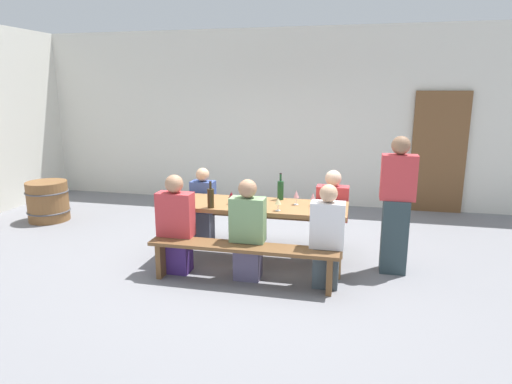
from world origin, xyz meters
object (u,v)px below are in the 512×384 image
(wine_glass_1, at_px, (296,195))
(seated_guest_near_1, at_px, (248,232))
(wine_bottle_0, at_px, (211,198))
(wine_bottle_2, at_px, (280,190))
(wooden_door, at_px, (439,153))
(seated_guest_near_0, at_px, (176,227))
(seated_guest_near_2, at_px, (327,239))
(wine_glass_2, at_px, (231,195))
(standing_host, at_px, (396,208))
(wine_bottle_1, at_px, (250,198))
(wine_glass_0, at_px, (278,202))
(bench_far, at_px, (267,219))
(seated_guest_far_0, at_px, (203,208))
(bench_near, at_px, (242,253))
(wine_barrel, at_px, (48,201))
(wine_glass_3, at_px, (313,197))
(seated_guest_far_1, at_px, (332,214))
(tasting_table, at_px, (256,210))

(wine_glass_1, relative_size, seated_guest_near_1, 0.15)
(wine_bottle_0, height_order, wine_bottle_2, wine_bottle_2)
(wooden_door, distance_m, seated_guest_near_0, 4.92)
(wine_bottle_2, distance_m, seated_guest_near_2, 1.09)
(wine_glass_2, distance_m, standing_host, 1.96)
(wine_bottle_1, xyz_separation_m, wine_bottle_2, (0.30, 0.44, 0.02))
(wine_bottle_0, bearing_deg, seated_guest_near_0, -147.49)
(wine_bottle_1, bearing_deg, seated_guest_near_1, -79.88)
(wine_bottle_2, height_order, wine_glass_0, wine_bottle_2)
(seated_guest_near_0, bearing_deg, bench_far, -35.11)
(seated_guest_near_0, distance_m, seated_guest_near_2, 1.75)
(seated_guest_near_0, relative_size, seated_guest_near_1, 1.01)
(seated_guest_near_1, xyz_separation_m, seated_guest_near_2, (0.89, 0.00, -0.01))
(bench_far, distance_m, wine_glass_2, 0.95)
(wine_bottle_2, relative_size, seated_guest_far_0, 0.32)
(bench_near, xyz_separation_m, seated_guest_near_0, (-0.84, 0.15, 0.20))
(wine_glass_1, bearing_deg, wine_barrel, 167.73)
(wine_bottle_0, xyz_separation_m, wine_glass_1, (0.97, 0.37, 0.00))
(wine_bottle_2, distance_m, seated_guest_far_0, 1.21)
(wine_bottle_2, distance_m, wine_glass_3, 0.49)
(seated_guest_near_2, distance_m, seated_guest_far_1, 1.05)
(standing_host, bearing_deg, seated_guest_near_0, 13.01)
(wine_barrel, bearing_deg, seated_guest_far_0, -9.26)
(seated_guest_near_1, relative_size, seated_guest_far_1, 1.04)
(wine_bottle_0, height_order, seated_guest_far_0, seated_guest_far_0)
(bench_near, height_order, seated_guest_near_0, seated_guest_near_0)
(wine_glass_0, distance_m, wine_glass_1, 0.36)
(tasting_table, relative_size, seated_guest_near_0, 1.89)
(wine_glass_2, bearing_deg, tasting_table, 15.35)
(wine_glass_3, bearing_deg, wine_glass_0, -139.61)
(seated_guest_near_2, bearing_deg, seated_guest_far_1, 0.53)
(wine_glass_2, bearing_deg, wine_bottle_1, -16.79)
(bench_far, xyz_separation_m, standing_host, (1.66, -0.62, 0.43))
(seated_guest_near_1, bearing_deg, wine_bottle_2, -15.83)
(bench_far, distance_m, seated_guest_near_1, 1.21)
(standing_host, bearing_deg, seated_guest_near_2, 37.66)
(wine_glass_2, bearing_deg, seated_guest_near_0, -141.13)
(bench_near, distance_m, standing_host, 1.86)
(seated_guest_far_0, bearing_deg, wine_glass_0, 57.04)
(wine_glass_0, bearing_deg, wine_bottle_0, -176.85)
(bench_near, bearing_deg, wooden_door, 55.16)
(wooden_door, xyz_separation_m, wine_glass_0, (-2.24, -3.25, -0.19))
(wine_glass_0, height_order, wine_barrel, wine_glass_0)
(bench_far, height_order, wine_bottle_1, wine_bottle_1)
(bench_near, relative_size, seated_guest_near_1, 1.83)
(wine_bottle_0, xyz_separation_m, wine_barrel, (-3.26, 1.29, -0.55))
(tasting_table, distance_m, seated_guest_far_0, 1.03)
(wine_glass_3, distance_m, seated_guest_near_2, 0.70)
(bench_near, height_order, seated_guest_near_1, seated_guest_near_1)
(wine_bottle_1, bearing_deg, wine_glass_2, 163.21)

